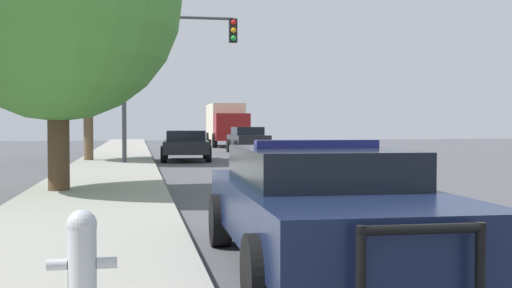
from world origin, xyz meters
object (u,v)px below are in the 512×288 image
at_px(car_background_midblock, 186,144).
at_px(box_truck, 226,123).
at_px(traffic_light, 169,56).
at_px(fire_hydrant, 82,260).
at_px(police_car, 321,203).
at_px(car_background_oncoming, 248,139).
at_px(tree_sidewalk_mid, 88,23).

bearing_deg(car_background_midblock, box_truck, 80.34).
height_order(traffic_light, box_truck, traffic_light).
bearing_deg(car_background_midblock, fire_hydrant, -92.40).
xyz_separation_m(police_car, fire_hydrant, (-2.34, -1.75, -0.15)).
bearing_deg(police_car, traffic_light, -86.45).
relative_size(car_background_oncoming, car_background_midblock, 0.93).
xyz_separation_m(fire_hydrant, car_background_midblock, (2.45, 22.44, 0.14)).
distance_m(police_car, car_background_oncoming, 27.72).
height_order(car_background_oncoming, tree_sidewalk_mid, tree_sidewalk_mid).
relative_size(fire_hydrant, traffic_light, 0.14).
bearing_deg(traffic_light, police_car, -87.62).
xyz_separation_m(fire_hydrant, tree_sidewalk_mid, (-1.48, 21.38, 4.99)).
distance_m(box_truck, tree_sidewalk_mid, 20.35).
bearing_deg(police_car, fire_hydrant, 38.05).
xyz_separation_m(police_car, traffic_light, (-0.74, 17.72, 3.38)).
bearing_deg(box_truck, car_background_oncoming, 89.58).
bearing_deg(fire_hydrant, tree_sidewalk_mid, 93.97).
height_order(fire_hydrant, box_truck, box_truck).
bearing_deg(car_background_oncoming, fire_hydrant, 77.56).
distance_m(car_background_oncoming, car_background_midblock, 7.77).
height_order(police_car, tree_sidewalk_mid, tree_sidewalk_mid).
relative_size(police_car, car_background_oncoming, 1.18).
bearing_deg(tree_sidewalk_mid, car_background_oncoming, 45.12).
distance_m(police_car, tree_sidewalk_mid, 20.57).
height_order(police_car, traffic_light, traffic_light).
bearing_deg(car_background_midblock, tree_sidewalk_mid, -161.04).
distance_m(car_background_midblock, tree_sidewalk_mid, 6.33).
xyz_separation_m(police_car, car_background_midblock, (0.11, 20.69, -0.01)).
relative_size(car_background_midblock, box_truck, 0.61).
bearing_deg(tree_sidewalk_mid, car_background_midblock, 15.13).
relative_size(fire_hydrant, car_background_oncoming, 0.19).
bearing_deg(car_background_midblock, police_car, -86.48).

